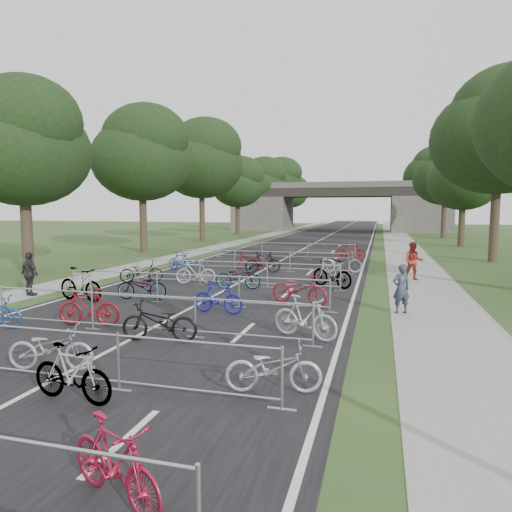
{
  "coord_description": "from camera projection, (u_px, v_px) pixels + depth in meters",
  "views": [
    {
      "loc": [
        6.11,
        -3.56,
        3.36
      ],
      "look_at": [
        0.44,
        17.21,
        1.1
      ],
      "focal_mm": 32.0,
      "sensor_mm": 36.0,
      "label": 1
    }
  ],
  "objects": [
    {
      "name": "bike_20",
      "position": [
        181.0,
        261.0,
        24.68
      ],
      "size": [
        1.73,
        0.91,
        1.0
      ],
      "primitive_type": "imported",
      "rotation": [
        0.0,
        0.0,
        1.29
      ],
      "color": "navy",
      "rests_on": "ground"
    },
    {
      "name": "pedestrian_a",
      "position": [
        401.0,
        289.0,
        14.53
      ],
      "size": [
        0.69,
        0.6,
        1.59
      ],
      "primitive_type": "imported",
      "rotation": [
        0.0,
        0.0,
        3.59
      ],
      "color": "#2C3242",
      "rests_on": "ground"
    },
    {
      "name": "sidewalk_right",
      "position": [
        398.0,
        238.0,
        51.24
      ],
      "size": [
        3.0,
        140.0,
        0.01
      ],
      "primitive_type": "cube",
      "color": "gray",
      "rests_on": "ground"
    },
    {
      "name": "bike_3",
      "position": [
        115.0,
        463.0,
        5.14
      ],
      "size": [
        1.72,
        1.12,
        1.01
      ],
      "primitive_type": "imported",
      "rotation": [
        0.0,
        0.0,
        1.15
      ],
      "color": "maroon",
      "rests_on": "ground"
    },
    {
      "name": "bike_18",
      "position": [
        238.0,
        277.0,
        19.03
      ],
      "size": [
        1.93,
        0.86,
        0.98
      ],
      "primitive_type": "imported",
      "rotation": [
        0.0,
        0.0,
        1.69
      ],
      "color": "#A4A7AC",
      "rests_on": "ground"
    },
    {
      "name": "tree_right_5",
      "position": [
        426.0,
        192.0,
        74.15
      ],
      "size": [
        6.16,
        6.16,
        9.39
      ],
      "color": "#33261C",
      "rests_on": "ground"
    },
    {
      "name": "tree_left_3",
      "position": [
        238.0,
        183.0,
        57.49
      ],
      "size": [
        6.72,
        6.72,
        10.25
      ],
      "color": "#33261C",
      "rests_on": "ground"
    },
    {
      "name": "bike_16",
      "position": [
        141.0,
        272.0,
        20.64
      ],
      "size": [
        1.99,
        1.51,
        1.0
      ],
      "primitive_type": "imported",
      "rotation": [
        0.0,
        0.0,
        2.08
      ],
      "color": "black",
      "rests_on": "ground"
    },
    {
      "name": "tree_left_4",
      "position": [
        262.0,
        182.0,
        68.92
      ],
      "size": [
        7.56,
        7.56,
        11.53
      ],
      "color": "#33261C",
      "rests_on": "ground"
    },
    {
      "name": "bike_19",
      "position": [
        332.0,
        274.0,
        19.29
      ],
      "size": [
        1.99,
        1.48,
        1.19
      ],
      "primitive_type": "imported",
      "rotation": [
        0.0,
        0.0,
        4.18
      ],
      "color": "#A4A7AC",
      "rests_on": "ground"
    },
    {
      "name": "tree_right_2",
      "position": [
        465.0,
        178.0,
        39.61
      ],
      "size": [
        6.16,
        6.16,
        9.39
      ],
      "color": "#33261C",
      "rests_on": "ground"
    },
    {
      "name": "tree_right_4",
      "position": [
        435.0,
        175.0,
        62.43
      ],
      "size": [
        8.18,
        8.18,
        12.47
      ],
      "color": "#33261C",
      "rests_on": "ground"
    },
    {
      "name": "bike_6",
      "position": [
        72.0,
        374.0,
        7.88
      ],
      "size": [
        1.74,
        0.67,
        1.02
      ],
      "primitive_type": "imported",
      "rotation": [
        0.0,
        0.0,
        1.45
      ],
      "color": "#A4A7AC",
      "rests_on": "ground"
    },
    {
      "name": "bike_15",
      "position": [
        299.0,
        289.0,
        15.87
      ],
      "size": [
        2.26,
        1.38,
        1.12
      ],
      "primitive_type": "imported",
      "rotation": [
        0.0,
        0.0,
        1.25
      ],
      "color": "maroon",
      "rests_on": "ground"
    },
    {
      "name": "bike_5",
      "position": [
        51.0,
        348.0,
        9.43
      ],
      "size": [
        1.89,
        1.02,
        0.94
      ],
      "primitive_type": "imported",
      "rotation": [
        0.0,
        0.0,
        1.8
      ],
      "color": "#9A9BA1",
      "rests_on": "ground"
    },
    {
      "name": "bike_23",
      "position": [
        342.0,
        262.0,
        23.74
      ],
      "size": [
        2.2,
        1.2,
        1.1
      ],
      "primitive_type": "imported",
      "rotation": [
        0.0,
        0.0,
        1.81
      ],
      "color": "#B5B6BD",
      "rests_on": "ground"
    },
    {
      "name": "tree_right_6",
      "position": [
        420.0,
        189.0,
        85.56
      ],
      "size": [
        7.17,
        7.17,
        10.93
      ],
      "color": "#33261C",
      "rests_on": "ground"
    },
    {
      "name": "lane_markings",
      "position": [
        326.0,
        237.0,
        53.33
      ],
      "size": [
        0.12,
        140.0,
        0.0
      ],
      "primitive_type": "cube",
      "color": "silver",
      "rests_on": "ground"
    },
    {
      "name": "overpass_bridge",
      "position": [
        338.0,
        207.0,
        67.35
      ],
      "size": [
        31.0,
        8.0,
        7.05
      ],
      "color": "#4A4742",
      "rests_on": "ground"
    },
    {
      "name": "bike_17",
      "position": [
        196.0,
        272.0,
        20.19
      ],
      "size": [
        1.84,
        0.92,
        1.07
      ],
      "primitive_type": "imported",
      "rotation": [
        0.0,
        0.0,
        4.96
      ],
      "color": "#A1A1A8",
      "rests_on": "ground"
    },
    {
      "name": "barrier_row_1",
      "position": [
        48.0,
        355.0,
        8.76
      ],
      "size": [
        9.7,
        0.08,
        1.1
      ],
      "color": "#A4A7AC",
      "rests_on": "ground"
    },
    {
      "name": "road",
      "position": [
        326.0,
        237.0,
        53.33
      ],
      "size": [
        11.0,
        140.0,
        0.01
      ],
      "primitive_type": "cube",
      "color": "black",
      "rests_on": "ground"
    },
    {
      "name": "tree_left_0",
      "position": [
        23.0,
        146.0,
        22.96
      ],
      "size": [
        6.72,
        6.72,
        10.25
      ],
      "color": "#33261C",
      "rests_on": "ground"
    },
    {
      "name": "tree_right_1",
      "position": [
        502.0,
        134.0,
        27.9
      ],
      "size": [
        8.18,
        8.18,
        12.47
      ],
      "color": "#33261C",
      "rests_on": "ground"
    },
    {
      "name": "bike_7",
      "position": [
        274.0,
        368.0,
        8.29
      ],
      "size": [
        1.86,
        1.0,
        0.93
      ],
      "primitive_type": "imported",
      "rotation": [
        0.0,
        0.0,
        1.8
      ],
      "color": "#A5A5AD",
      "rests_on": "ground"
    },
    {
      "name": "pedestrian_b",
      "position": [
        413.0,
        261.0,
        21.27
      ],
      "size": [
        0.91,
        0.73,
        1.78
      ],
      "primitive_type": "imported",
      "rotation": [
        0.0,
        0.0,
        -0.07
      ],
      "color": "maroon",
      "rests_on": "ground"
    },
    {
      "name": "bike_21",
      "position": [
        250.0,
        261.0,
        25.04
      ],
      "size": [
        1.94,
        0.84,
        0.99
      ],
      "primitive_type": "imported",
      "rotation": [
        0.0,
        0.0,
        4.61
      ],
      "color": "maroon",
      "rests_on": "ground"
    },
    {
      "name": "tree_left_5",
      "position": [
        279.0,
        181.0,
        80.35
      ],
      "size": [
        8.4,
        8.4,
        12.81
      ],
      "color": "#33261C",
      "rests_on": "ground"
    },
    {
      "name": "bike_9",
      "position": [
        89.0,
        307.0,
        13.0
      ],
      "size": [
        1.86,
        0.83,
        1.08
      ],
      "primitive_type": "imported",
      "rotation": [
        0.0,
        0.0,
        4.9
      ],
      "color": "maroon",
      "rests_on": "ground"
    },
    {
      "name": "bike_12",
      "position": [
        80.0,
        285.0,
        16.46
      ],
      "size": [
        2.11,
        0.98,
        1.22
      ],
      "primitive_type": "imported",
      "rotation": [
        0.0,
        0.0,
        1.36
      ],
      "color": "#A4A7AC",
      "rests_on": "ground"
    },
    {
      "name": "bike_14",
      "position": [
        218.0,
        297.0,
        14.56
      ],
      "size": [
        1.78,
        0.7,
        1.04
      ],
      "primitive_type": "imported",
      "rotation": [
        0.0,
        0.0,
        1.45
      ],
      "color": "navy",
      "rests_on": "ground"
    },
    {
      "name": "bike_13",
      "position": [
        142.0,
        287.0,
        16.82
      ],
      "size": [
        1.92,
        0.98,
        0.96
      ],
      "primitive_type": "imported",
      "rotation": [
        0.0,
        0.0,
        4.91
      ],
      "color": "#A4A7AC",
      "rests_on": "ground"
    },
    {
      "name": "tree_left_2",
      "position": [
        202.0,
        161.0,
        45.81
      ],
      "size": [
        8.4,
        8.4,
        12.81
      ],
      "color": "#33261C",
      "rests_on": "ground"
    },
    {
      "name": "tree_right_3",
      "position": [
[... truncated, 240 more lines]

